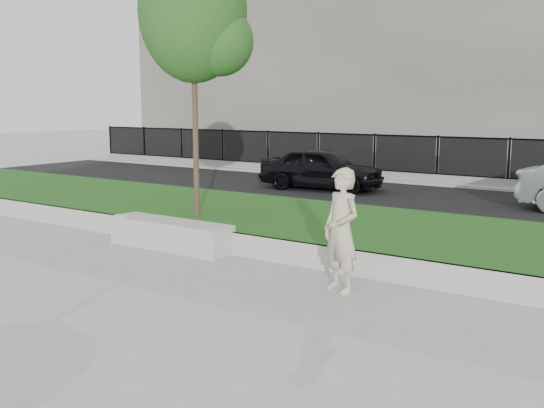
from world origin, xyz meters
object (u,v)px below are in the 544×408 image
Objects in this scene: book at (121,216)px; stone_bench at (171,234)px; young_tree at (197,17)px; car_dark at (322,169)px; man at (341,231)px.

stone_bench is at bearing 19.30° from book.
young_tree reaches higher than stone_bench.
stone_bench is 0.67× the size of car_dark.
book is (-4.84, 0.38, -0.35)m from man.
book reaches higher than stone_bench.
young_tree reaches higher than car_dark.
young_tree is at bearing -177.00° from car_dark.
young_tree is 1.40× the size of car_dark.
young_tree is at bearing 64.76° from book.
stone_bench is 3.86m from man.
car_dark is at bearing 99.55° from stone_bench.
stone_bench is 10.75× the size of book.
man is 4.87m from book.
book is at bearing -169.29° from stone_bench.
book is at bearing -123.83° from young_tree.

